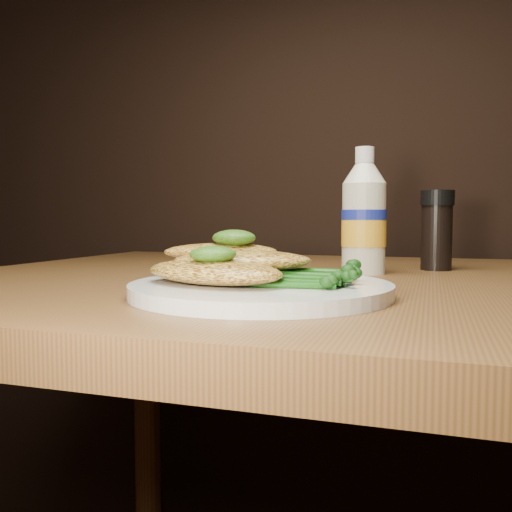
% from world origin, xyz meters
% --- Properties ---
extents(wall_back, '(3.00, 0.01, 2.50)m').
position_xyz_m(wall_back, '(0.00, 1.50, 1.25)').
color(wall_back, black).
rests_on(wall_back, ground).
extents(plate, '(0.26, 0.26, 0.01)m').
position_xyz_m(plate, '(-0.11, 0.86, 0.76)').
color(plate, silver).
rests_on(plate, dining_table).
extents(chicken_front, '(0.17, 0.12, 0.02)m').
position_xyz_m(chicken_front, '(-0.15, 0.83, 0.78)').
color(chicken_front, '#E6B849').
rests_on(chicken_front, plate).
extents(chicken_mid, '(0.16, 0.11, 0.02)m').
position_xyz_m(chicken_mid, '(-0.13, 0.87, 0.78)').
color(chicken_mid, '#E6B849').
rests_on(chicken_mid, plate).
extents(chicken_back, '(0.14, 0.10, 0.02)m').
position_xyz_m(chicken_back, '(-0.17, 0.90, 0.79)').
color(chicken_back, '#E6B849').
rests_on(chicken_back, plate).
extents(pesto_front, '(0.06, 0.05, 0.02)m').
position_xyz_m(pesto_front, '(-0.14, 0.82, 0.79)').
color(pesto_front, black).
rests_on(pesto_front, chicken_front).
extents(pesto_back, '(0.05, 0.05, 0.02)m').
position_xyz_m(pesto_back, '(-0.15, 0.90, 0.81)').
color(pesto_back, black).
rests_on(pesto_back, chicken_back).
extents(broccolini_bundle, '(0.13, 0.10, 0.02)m').
position_xyz_m(broccolini_bundle, '(-0.07, 0.86, 0.77)').
color(broccolini_bundle, '#174F11').
rests_on(broccolini_bundle, plate).
extents(mayo_bottle, '(0.08, 0.08, 0.17)m').
position_xyz_m(mayo_bottle, '(-0.04, 1.11, 0.84)').
color(mayo_bottle, beige).
rests_on(mayo_bottle, dining_table).
extents(pepper_grinder, '(0.06, 0.06, 0.12)m').
position_xyz_m(pepper_grinder, '(0.06, 1.19, 0.81)').
color(pepper_grinder, black).
rests_on(pepper_grinder, dining_table).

